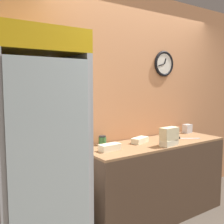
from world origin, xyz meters
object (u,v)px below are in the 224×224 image
at_px(sandwich_flat_right, 110,147).
at_px(napkin_dispenser, 187,129).
at_px(chefs_knife, 181,138).
at_px(beverage_cooler, 33,142).
at_px(sandwich_stack_top, 169,131).
at_px(sandwich_stack_bottom, 169,143).
at_px(condiment_jar, 102,140).
at_px(sandwich_stack_middle, 169,137).
at_px(sandwich_flat_left, 140,140).

xyz_separation_m(sandwich_flat_right, napkin_dispenser, (1.45, 0.20, 0.03)).
height_order(chefs_knife, napkin_dispenser, napkin_dispenser).
height_order(beverage_cooler, chefs_knife, beverage_cooler).
height_order(beverage_cooler, sandwich_stack_top, beverage_cooler).
relative_size(sandwich_stack_bottom, condiment_jar, 2.19).
relative_size(sandwich_flat_right, napkin_dispenser, 1.93).
xyz_separation_m(beverage_cooler, chefs_knife, (1.85, -0.01, -0.18)).
height_order(sandwich_stack_bottom, condiment_jar, condiment_jar).
relative_size(sandwich_stack_bottom, sandwich_flat_right, 1.01).
bearing_deg(napkin_dispenser, condiment_jar, 178.16).
distance_m(condiment_jar, napkin_dispenser, 1.38).
relative_size(sandwich_stack_top, chefs_knife, 0.68).
distance_m(sandwich_stack_middle, condiment_jar, 0.74).
bearing_deg(sandwich_stack_middle, napkin_dispenser, 26.92).
relative_size(sandwich_flat_left, condiment_jar, 2.32).
xyz_separation_m(sandwich_stack_top, condiment_jar, (-0.59, 0.45, -0.12)).
bearing_deg(sandwich_flat_left, sandwich_flat_right, -168.75).
height_order(sandwich_stack_bottom, napkin_dispenser, napkin_dispenser).
bearing_deg(sandwich_flat_left, sandwich_stack_middle, -59.99).
xyz_separation_m(beverage_cooler, sandwich_stack_top, (1.44, -0.20, -0.01)).
xyz_separation_m(beverage_cooler, sandwich_stack_bottom, (1.44, -0.20, -0.15)).
bearing_deg(napkin_dispenser, sandwich_stack_bottom, -153.08).
xyz_separation_m(sandwich_flat_right, chefs_knife, (1.07, -0.01, -0.03)).
height_order(sandwich_stack_top, condiment_jar, sandwich_stack_top).
bearing_deg(beverage_cooler, sandwich_flat_right, -0.17).
distance_m(sandwich_stack_bottom, sandwich_flat_left, 0.34).
bearing_deg(condiment_jar, sandwich_stack_bottom, -37.00).
bearing_deg(sandwich_stack_bottom, beverage_cooler, 172.16).
bearing_deg(chefs_knife, sandwich_stack_top, -155.80).
xyz_separation_m(sandwich_stack_middle, sandwich_flat_right, (-0.66, 0.20, -0.07)).
distance_m(sandwich_stack_bottom, sandwich_flat_right, 0.69).
height_order(sandwich_stack_top, chefs_knife, sandwich_stack_top).
relative_size(chefs_knife, condiment_jar, 3.14).
bearing_deg(chefs_knife, napkin_dispenser, 29.71).
height_order(beverage_cooler, sandwich_stack_middle, beverage_cooler).
bearing_deg(sandwich_flat_left, sandwich_stack_bottom, -59.99).
distance_m(sandwich_flat_left, condiment_jar, 0.45).
bearing_deg(condiment_jar, sandwich_flat_left, -19.77).
relative_size(condiment_jar, napkin_dispenser, 0.89).
distance_m(sandwich_stack_middle, napkin_dispenser, 0.89).
relative_size(sandwich_flat_left, napkin_dispenser, 2.06).
bearing_deg(chefs_knife, sandwich_flat_right, 179.32).
height_order(sandwich_stack_middle, sandwich_stack_top, sandwich_stack_top).
xyz_separation_m(beverage_cooler, sandwich_flat_left, (1.27, 0.09, -0.15)).
relative_size(sandwich_stack_bottom, napkin_dispenser, 1.95).
bearing_deg(chefs_knife, beverage_cooler, 179.54).
bearing_deg(sandwich_stack_middle, sandwich_stack_bottom, 0.00).
distance_m(sandwich_stack_bottom, chefs_knife, 0.45).
bearing_deg(sandwich_stack_middle, sandwich_flat_right, 163.36).
relative_size(sandwich_stack_bottom, sandwich_flat_left, 0.95).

